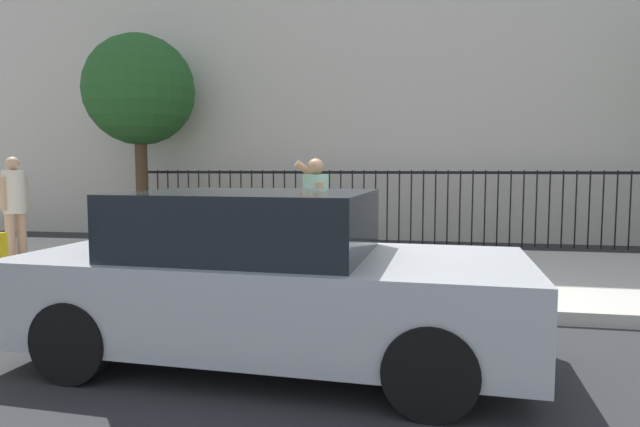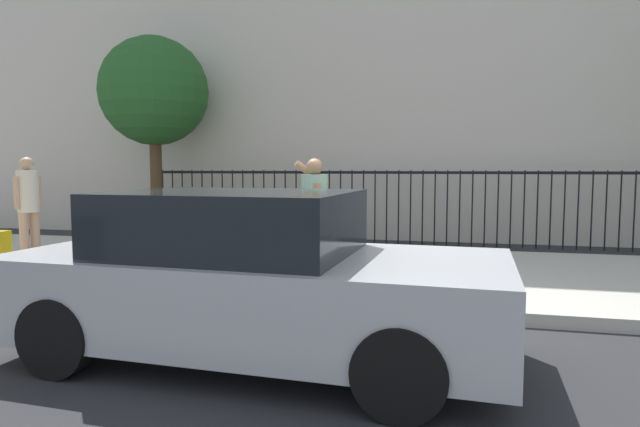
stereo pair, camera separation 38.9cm
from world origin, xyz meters
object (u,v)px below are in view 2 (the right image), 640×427
(parked_hatchback, at_px, (251,278))
(street_tree_near, at_px, (154,92))
(street_bench, at_px, (242,223))
(pedestrian_on_phone, at_px, (315,211))
(pedestrian_walking, at_px, (28,200))

(parked_hatchback, height_order, street_tree_near, street_tree_near)
(street_bench, relative_size, street_tree_near, 0.35)
(street_bench, xyz_separation_m, street_tree_near, (-2.84, 1.92, 2.69))
(street_tree_near, bearing_deg, street_bench, -34.07)
(parked_hatchback, xyz_separation_m, pedestrian_on_phone, (-0.05, 2.46, 0.39))
(pedestrian_on_phone, bearing_deg, street_tree_near, 137.89)
(pedestrian_on_phone, bearing_deg, street_bench, 129.17)
(pedestrian_on_phone, height_order, street_tree_near, street_tree_near)
(pedestrian_on_phone, bearing_deg, parked_hatchback, -88.72)
(parked_hatchback, relative_size, pedestrian_walking, 2.55)
(parked_hatchback, height_order, pedestrian_walking, pedestrian_walking)
(parked_hatchback, height_order, pedestrian_on_phone, pedestrian_on_phone)
(parked_hatchback, bearing_deg, pedestrian_walking, 147.69)
(pedestrian_walking, bearing_deg, street_bench, 27.20)
(parked_hatchback, relative_size, pedestrian_on_phone, 2.63)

